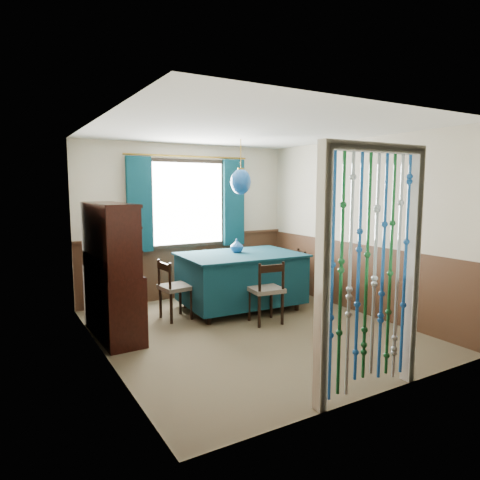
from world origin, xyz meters
TOP-DOWN VIEW (x-y plane):
  - floor at (0.00, 0.00)m, footprint 4.00×4.00m
  - ceiling at (0.00, 0.00)m, footprint 4.00×4.00m
  - wall_back at (0.00, 2.00)m, footprint 3.60×0.00m
  - wall_front at (0.00, -2.00)m, footprint 3.60×0.00m
  - wall_left at (-1.80, 0.00)m, footprint 0.00×4.00m
  - wall_right at (1.80, 0.00)m, footprint 0.00×4.00m
  - wainscot_back at (0.00, 1.99)m, footprint 3.60×0.00m
  - wainscot_front at (0.00, -1.99)m, footprint 3.60×0.00m
  - wainscot_left at (-1.79, 0.00)m, footprint 0.00×4.00m
  - wainscot_right at (1.79, 0.00)m, footprint 0.00×4.00m
  - window at (0.00, 1.95)m, footprint 1.32×0.12m
  - doorway at (0.00, -1.94)m, footprint 1.16×0.12m
  - dining_table at (0.37, 0.90)m, footprint 1.79×1.28m
  - chair_near at (0.33, 0.14)m, footprint 0.47×0.45m
  - chair_far at (0.38, 1.67)m, footprint 0.41×0.39m
  - chair_left at (-0.67, 0.94)m, footprint 0.43×0.45m
  - chair_right at (1.34, 0.88)m, footprint 0.50×0.51m
  - sideboard at (-1.56, 0.68)m, footprint 0.47×1.26m
  - pendant_lamp at (0.37, 0.90)m, footprint 0.30×0.30m
  - vase_table at (0.39, 1.04)m, footprint 0.22×0.22m
  - bowl_shelf at (-1.50, 0.43)m, footprint 0.21×0.21m
  - vase_sideboard at (-1.50, 0.89)m, footprint 0.26×0.26m

SIDE VIEW (x-z plane):
  - floor at x=0.00m, z-range 0.00..0.00m
  - chair_far at x=0.38m, z-range 0.03..0.83m
  - chair_right at x=1.34m, z-range 0.03..0.85m
  - chair_left at x=-0.67m, z-range 0.03..0.85m
  - chair_near at x=0.33m, z-range 0.03..0.87m
  - dining_table at x=0.37m, z-range 0.06..0.90m
  - wainscot_back at x=0.00m, z-range -1.30..2.30m
  - wainscot_front at x=0.00m, z-range -1.30..2.30m
  - wainscot_left at x=-1.79m, z-range -1.50..2.50m
  - wainscot_right at x=1.79m, z-range -1.50..2.50m
  - sideboard at x=-1.56m, z-range -0.24..1.39m
  - vase_sideboard at x=-1.50m, z-range 0.81..1.02m
  - vase_table at x=0.39m, z-range 0.84..1.03m
  - doorway at x=0.00m, z-range -0.04..2.14m
  - bowl_shelf at x=-1.50m, z-range 1.11..1.16m
  - wall_back at x=0.00m, z-range -0.55..3.05m
  - wall_front at x=0.00m, z-range -0.55..3.05m
  - wall_left at x=-1.80m, z-range -0.75..3.25m
  - wall_right at x=1.80m, z-range -0.75..3.25m
  - window at x=0.00m, z-range 0.84..2.26m
  - pendant_lamp at x=0.37m, z-range 1.50..2.29m
  - ceiling at x=0.00m, z-range 2.50..2.50m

